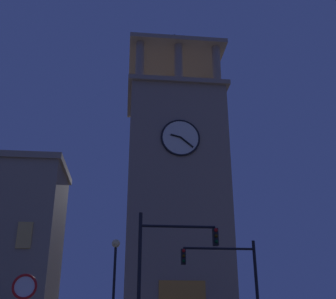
% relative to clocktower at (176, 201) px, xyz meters
% --- Properties ---
extents(clocktower, '(8.44, 7.18, 26.92)m').
position_rel_clocktower_xyz_m(clocktower, '(0.00, 0.00, 0.00)').
color(clocktower, gray).
rests_on(clocktower, ground_plane).
extents(traffic_signal_near, '(3.47, 0.41, 5.99)m').
position_rel_clocktower_xyz_m(traffic_signal_near, '(2.28, 14.62, -6.55)').
color(traffic_signal_near, black).
rests_on(traffic_signal_near, ground_plane).
extents(traffic_signal_mid, '(3.82, 0.41, 5.36)m').
position_rel_clocktower_xyz_m(traffic_signal_mid, '(-1.28, 11.68, -6.85)').
color(traffic_signal_mid, black).
rests_on(traffic_signal_mid, ground_plane).
extents(street_lamp, '(0.44, 0.44, 5.62)m').
position_rel_clocktower_xyz_m(street_lamp, '(4.47, 9.79, -6.58)').
color(street_lamp, black).
rests_on(street_lamp, ground_plane).
extents(no_horn_sign, '(0.78, 0.14, 3.05)m').
position_rel_clocktower_xyz_m(no_horn_sign, '(7.05, 18.48, -8.05)').
color(no_horn_sign, black).
rests_on(no_horn_sign, ground_plane).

